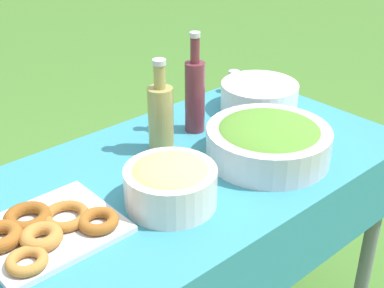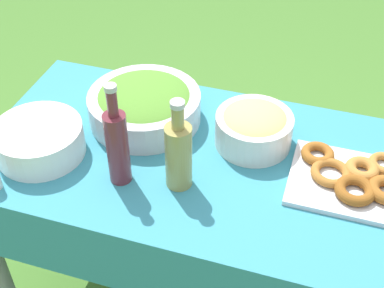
{
  "view_description": "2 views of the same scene",
  "coord_description": "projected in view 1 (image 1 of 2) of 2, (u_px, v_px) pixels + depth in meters",
  "views": [
    {
      "loc": [
        0.87,
        0.98,
        1.55
      ],
      "look_at": [
        -0.01,
        0.01,
        0.84
      ],
      "focal_mm": 50.0,
      "sensor_mm": 36.0,
      "label": 1
    },
    {
      "loc": [
        0.35,
        -1.14,
        1.85
      ],
      "look_at": [
        -0.01,
        0.01,
        0.81
      ],
      "focal_mm": 50.0,
      "sensor_mm": 36.0,
      "label": 2
    }
  ],
  "objects": [
    {
      "name": "salt_shaker",
      "position": [
        234.0,
        81.0,
        1.99
      ],
      "size": [
        0.04,
        0.04,
        0.08
      ],
      "color": "white",
      "rests_on": "picnic_table"
    },
    {
      "name": "donut_platter",
      "position": [
        45.0,
        230.0,
        1.23
      ],
      "size": [
        0.34,
        0.29,
        0.05
      ],
      "color": "silver",
      "rests_on": "picnic_table"
    },
    {
      "name": "pasta_bowl",
      "position": [
        170.0,
        182.0,
        1.33
      ],
      "size": [
        0.23,
        0.23,
        0.12
      ],
      "color": "silver",
      "rests_on": "picnic_table"
    },
    {
      "name": "salad_bowl",
      "position": [
        268.0,
        140.0,
        1.54
      ],
      "size": [
        0.36,
        0.36,
        0.12
      ],
      "color": "silver",
      "rests_on": "picnic_table"
    },
    {
      "name": "plate_stack",
      "position": [
        259.0,
        97.0,
        1.84
      ],
      "size": [
        0.27,
        0.27,
        0.1
      ],
      "color": "white",
      "rests_on": "picnic_table"
    },
    {
      "name": "wine_bottle",
      "position": [
        195.0,
        93.0,
        1.67
      ],
      "size": [
        0.06,
        0.06,
        0.32
      ],
      "color": "maroon",
      "rests_on": "picnic_table"
    },
    {
      "name": "picnic_table",
      "position": [
        187.0,
        200.0,
        1.58
      ],
      "size": [
        1.31,
        0.71,
        0.77
      ],
      "color": "teal",
      "rests_on": "ground_plane"
    },
    {
      "name": "olive_oil_bottle",
      "position": [
        161.0,
        116.0,
        1.56
      ],
      "size": [
        0.08,
        0.08,
        0.29
      ],
      "color": "#998E4C",
      "rests_on": "picnic_table"
    }
  ]
}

